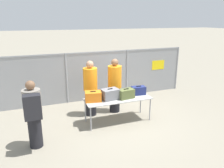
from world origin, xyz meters
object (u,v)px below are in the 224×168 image
at_px(suitcase_navy, 138,90).
at_px(suitcase_olive, 126,94).
at_px(suitcase_orange, 93,96).
at_px(traveler_hooded, 33,113).
at_px(security_worker_near, 115,85).
at_px(inspection_table, 118,100).
at_px(utility_trailer, 127,72).
at_px(security_worker_far, 91,88).
at_px(suitcase_grey, 110,94).

bearing_deg(suitcase_navy, suitcase_olive, -161.83).
bearing_deg(suitcase_olive, suitcase_orange, 173.11).
distance_m(suitcase_orange, traveler_hooded, 1.84).
relative_size(suitcase_olive, security_worker_near, 0.28).
xyz_separation_m(suitcase_orange, suitcase_navy, (1.53, 0.05, -0.01)).
bearing_deg(inspection_table, security_worker_near, 75.96).
distance_m(traveler_hooded, utility_trailer, 6.92).
bearing_deg(security_worker_far, inspection_table, 117.03).
distance_m(suitcase_grey, traveler_hooded, 2.33).
distance_m(suitcase_orange, utility_trailer, 5.29).
height_order(suitcase_navy, utility_trailer, suitcase_navy).
bearing_deg(utility_trailer, traveler_hooded, -133.71).
bearing_deg(suitcase_navy, suitcase_grey, -175.69).
relative_size(suitcase_olive, suitcase_navy, 1.09).
distance_m(suitcase_orange, suitcase_olive, 1.02).
bearing_deg(security_worker_near, security_worker_far, -1.86).
height_order(inspection_table, security_worker_far, security_worker_far).
height_order(inspection_table, suitcase_navy, suitcase_navy).
height_order(inspection_table, suitcase_olive, suitcase_olive).
bearing_deg(suitcase_grey, security_worker_far, 118.91).
xyz_separation_m(suitcase_orange, security_worker_far, (0.12, 0.71, 0.05)).
relative_size(inspection_table, security_worker_near, 1.11).
distance_m(suitcase_grey, security_worker_far, 0.84).
xyz_separation_m(suitcase_orange, utility_trailer, (3.07, 4.28, -0.50)).
relative_size(security_worker_near, security_worker_far, 1.01).
height_order(suitcase_navy, security_worker_far, security_worker_far).
height_order(traveler_hooded, security_worker_near, security_worker_near).
bearing_deg(suitcase_grey, utility_trailer, 59.48).
bearing_deg(utility_trailer, security_worker_near, -120.38).
relative_size(security_worker_far, utility_trailer, 0.45).
distance_m(security_worker_far, utility_trailer, 4.67).
bearing_deg(security_worker_far, suitcase_navy, 141.43).
height_order(suitcase_orange, suitcase_olive, suitcase_orange).
bearing_deg(suitcase_grey, traveler_hooded, -163.11).
bearing_deg(traveler_hooded, suitcase_orange, 12.56).
distance_m(suitcase_orange, suitcase_navy, 1.53).
height_order(suitcase_navy, traveler_hooded, traveler_hooded).
bearing_deg(inspection_table, suitcase_orange, 175.50).
bearing_deg(suitcase_olive, suitcase_grey, 169.26).
xyz_separation_m(suitcase_grey, security_worker_far, (-0.41, 0.74, 0.03)).
relative_size(suitcase_orange, suitcase_navy, 1.12).
bearing_deg(inspection_table, security_worker_far, 130.42).
xyz_separation_m(inspection_table, security_worker_far, (-0.65, 0.77, 0.25)).
relative_size(security_worker_near, utility_trailer, 0.45).
bearing_deg(suitcase_orange, suitcase_olive, -6.89).
height_order(suitcase_orange, traveler_hooded, traveler_hooded).
bearing_deg(security_worker_near, suitcase_navy, 131.03).
xyz_separation_m(suitcase_orange, security_worker_near, (0.96, 0.69, 0.05)).
bearing_deg(traveler_hooded, suitcase_navy, 3.09).
height_order(suitcase_grey, suitcase_olive, suitcase_grey).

